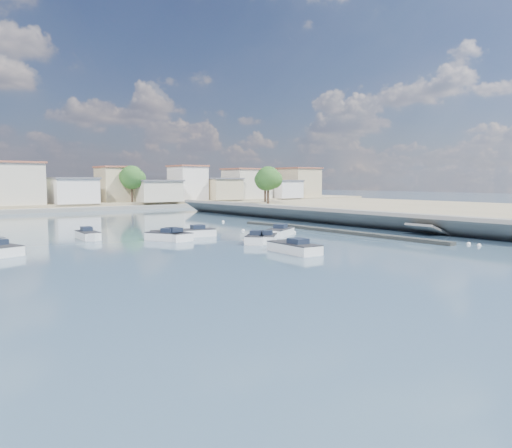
{
  "coord_description": "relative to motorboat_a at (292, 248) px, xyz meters",
  "views": [
    {
      "loc": [
        -35.49,
        -28.86,
        6.1
      ],
      "look_at": [
        -3.25,
        14.09,
        1.4
      ],
      "focal_mm": 35.0,
      "sensor_mm": 36.0,
      "label": 1
    }
  ],
  "objects": [
    {
      "name": "ground",
      "position": [
        7.8,
        37.09,
        -0.38
      ],
      "size": [
        400.0,
        400.0,
        0.0
      ],
      "primitive_type": "plane",
      "color": "#334F67",
      "rests_on": "ground"
    },
    {
      "name": "seawall_walkway",
      "position": [
        26.3,
        10.09,
        0.52
      ],
      "size": [
        5.0,
        90.0,
        1.8
      ],
      "primitive_type": "cube",
      "color": "slate",
      "rests_on": "ground"
    },
    {
      "name": "seawall_embankment",
      "position": [
        47.9,
        10.08,
        0.47
      ],
      "size": [
        49.65,
        90.0,
        2.9
      ],
      "color": "slate",
      "rests_on": "ground"
    },
    {
      "name": "breakwater",
      "position": [
        14.7,
        9.77,
        -0.21
      ],
      "size": [
        2.0,
        31.02,
        0.35
      ],
      "color": "black",
      "rests_on": "ground"
    },
    {
      "name": "far_shore_land",
      "position": [
        7.8,
        89.09,
        0.32
      ],
      "size": [
        160.0,
        40.0,
        1.4
      ],
      "primitive_type": "cube",
      "color": "gray",
      "rests_on": "ground"
    },
    {
      "name": "far_shore_quay",
      "position": [
        7.8,
        68.09,
        0.02
      ],
      "size": [
        160.0,
        2.5,
        0.8
      ],
      "primitive_type": "cube",
      "color": "slate",
      "rests_on": "ground"
    },
    {
      "name": "far_town",
      "position": [
        18.51,
        74.01,
        4.56
      ],
      "size": [
        113.01,
        12.8,
        8.35
      ],
      "color": "beige",
      "rests_on": "far_shore_land"
    },
    {
      "name": "shore_trees",
      "position": [
        16.14,
        65.2,
        5.84
      ],
      "size": [
        74.56,
        38.32,
        7.92
      ],
      "color": "#38281E",
      "rests_on": "ground"
    },
    {
      "name": "motorboat_a",
      "position": [
        0.0,
        0.0,
        0.0
      ],
      "size": [
        2.36,
        5.86,
        1.48
      ],
      "color": "white",
      "rests_on": "ground"
    },
    {
      "name": "motorboat_b",
      "position": [
        2.47,
        6.38,
        -0.0
      ],
      "size": [
        3.59,
        3.63,
        1.48
      ],
      "color": "white",
      "rests_on": "ground"
    },
    {
      "name": "motorboat_c",
      "position": [
        -0.99,
        15.46,
        0.0
      ],
      "size": [
        5.27,
        2.57,
        1.48
      ],
      "color": "white",
      "rests_on": "ground"
    },
    {
      "name": "motorboat_d",
      "position": [
        6.84,
        10.16,
        -0.0
      ],
      "size": [
        5.16,
        4.16,
        1.48
      ],
      "color": "white",
      "rests_on": "ground"
    },
    {
      "name": "motorboat_e",
      "position": [
        -3.94,
        14.79,
        -0.0
      ],
      "size": [
        2.43,
        5.89,
        1.48
      ],
      "color": "white",
      "rests_on": "ground"
    },
    {
      "name": "motorboat_f",
      "position": [
        -4.91,
        14.42,
        -0.0
      ],
      "size": [
        3.32,
        4.29,
        1.48
      ],
      "color": "white",
      "rests_on": "ground"
    },
    {
      "name": "motorboat_g",
      "position": [
        -10.77,
        19.76,
        0.0
      ],
      "size": [
        1.87,
        4.79,
        1.48
      ],
      "color": "white",
      "rests_on": "ground"
    },
    {
      "name": "motorboat_h",
      "position": [
        1.73,
        7.18,
        -0.0
      ],
      "size": [
        4.41,
        4.29,
        1.48
      ],
      "color": "white",
      "rests_on": "ground"
    },
    {
      "name": "mooring_buoys",
      "position": [
        12.22,
        9.53,
        -0.33
      ],
      "size": [
        10.12,
        37.22,
        0.4
      ],
      "color": "white",
      "rests_on": "ground"
    }
  ]
}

